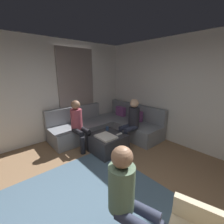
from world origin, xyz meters
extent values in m
cube|color=silver|center=(0.00, 2.94, 1.35)|extent=(6.00, 0.12, 2.70)
cube|color=silver|center=(-2.94, 0.00, 1.35)|extent=(0.12, 6.00, 2.70)
cube|color=gray|center=(-2.84, 1.30, 1.25)|extent=(0.06, 1.10, 2.50)
cube|color=slate|center=(-0.20, 0.10, 0.01)|extent=(2.60, 2.20, 0.01)
cube|color=gray|center=(-1.78, 2.41, 0.21)|extent=(2.10, 0.85, 0.42)
cube|color=gray|center=(-1.78, 2.76, 0.65)|extent=(2.10, 0.14, 0.45)
cube|color=gray|center=(-2.41, 1.13, 0.21)|extent=(0.85, 1.70, 0.42)
cube|color=gray|center=(-2.76, 1.13, 0.65)|extent=(0.14, 1.70, 0.45)
cube|color=#8C4C8C|center=(-2.28, 2.58, 0.54)|extent=(0.36, 0.12, 0.36)
cube|color=#8C4C8C|center=(-1.58, 2.58, 0.54)|extent=(0.36, 0.12, 0.36)
cube|color=#333338|center=(-1.35, 1.24, 0.21)|extent=(0.76, 0.76, 0.42)
cube|color=white|center=(-1.25, 1.12, 0.44)|extent=(0.44, 0.36, 0.04)
cylinder|color=#334C72|center=(-1.57, 1.42, 0.47)|extent=(0.08, 0.08, 0.10)
cube|color=white|center=(-1.17, 1.46, 0.43)|extent=(0.05, 0.15, 0.02)
cube|color=#C6B593|center=(0.92, 0.61, 0.51)|extent=(0.56, 0.23, 0.22)
cylinder|color=#2D3347|center=(-1.14, 1.63, 0.21)|extent=(0.12, 0.12, 0.42)
cylinder|color=#2D3347|center=(-1.32, 1.63, 0.21)|extent=(0.12, 0.12, 0.42)
cylinder|color=#2D3347|center=(-1.14, 1.83, 0.48)|extent=(0.12, 0.40, 0.12)
cylinder|color=#2D3347|center=(-1.32, 1.83, 0.48)|extent=(0.12, 0.40, 0.12)
cylinder|color=#26262D|center=(-1.23, 2.03, 0.73)|extent=(0.28, 0.28, 0.50)
sphere|color=#D8AD8C|center=(-1.23, 2.03, 1.09)|extent=(0.22, 0.22, 0.22)
cylinder|color=black|center=(-1.63, 0.91, 0.21)|extent=(0.12, 0.12, 0.42)
cylinder|color=black|center=(-1.63, 0.73, 0.21)|extent=(0.12, 0.12, 0.42)
cylinder|color=black|center=(-1.83, 0.91, 0.48)|extent=(0.40, 0.12, 0.12)
cylinder|color=black|center=(-1.83, 0.73, 0.48)|extent=(0.40, 0.12, 0.12)
cylinder|color=#993F4C|center=(-2.03, 0.82, 0.73)|extent=(0.28, 0.28, 0.50)
sphere|color=#8C664C|center=(-2.03, 0.82, 1.09)|extent=(0.22, 0.22, 0.22)
cylinder|color=#2D3347|center=(0.46, 0.24, 0.46)|extent=(0.42, 0.23, 0.12)
cylinder|color=#2D3347|center=(0.51, 0.06, 0.46)|extent=(0.42, 0.23, 0.12)
cylinder|color=#597259|center=(0.29, 0.10, 0.71)|extent=(0.28, 0.28, 0.50)
sphere|color=#8C664C|center=(0.29, 0.10, 1.07)|extent=(0.22, 0.22, 0.22)
camera|label=1|loc=(1.20, -0.83, 1.88)|focal=24.14mm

